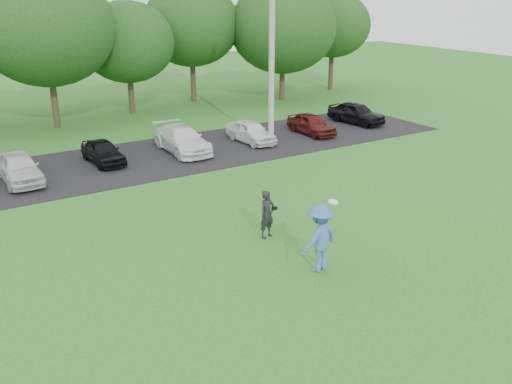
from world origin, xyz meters
The scene contains 7 objects.
ground centered at (0.00, 0.00, 0.00)m, with size 100.00×100.00×0.00m, color #23641C.
parking_lot centered at (0.00, 13.00, 0.01)m, with size 32.00×6.50×0.03m, color black.
utility_pole centered at (6.00, 11.67, 4.99)m, with size 0.28×0.28×9.98m, color #979893.
frisbee_player centered at (-0.04, 0.08, 1.00)m, with size 1.41×0.98×2.14m.
camera_bystander centered at (-0.05, 2.74, 0.80)m, with size 0.65×0.50×1.59m.
parked_cars centered at (0.13, 12.95, 0.61)m, with size 27.74×4.44×1.21m.
tree_row centered at (1.51, 22.76, 4.91)m, with size 42.39×9.85×8.64m.
Camera 1 is at (-9.29, -11.30, 7.71)m, focal length 40.00 mm.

